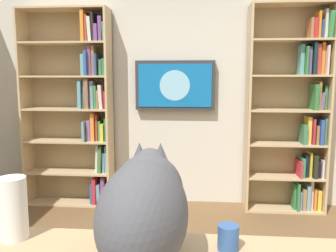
% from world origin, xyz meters
% --- Properties ---
extents(wall_back, '(4.52, 0.06, 2.70)m').
position_xyz_m(wall_back, '(0.00, -2.23, 1.35)').
color(wall_back, beige).
rests_on(wall_back, ground).
extents(bookshelf_left, '(0.80, 0.28, 2.09)m').
position_xyz_m(bookshelf_left, '(-1.24, -2.06, 1.03)').
color(bookshelf_left, tan).
rests_on(bookshelf_left, ground).
extents(bookshelf_right, '(0.94, 0.28, 2.08)m').
position_xyz_m(bookshelf_right, '(1.03, -2.06, 1.06)').
color(bookshelf_right, tan).
rests_on(bookshelf_right, ground).
extents(wall_mounted_tv, '(0.84, 0.07, 0.52)m').
position_xyz_m(wall_mounted_tv, '(0.00, -2.15, 1.29)').
color(wall_mounted_tv, '#333338').
extents(cat, '(0.31, 0.66, 0.40)m').
position_xyz_m(cat, '(-0.06, 0.43, 0.93)').
color(cat, '#4C4C51').
rests_on(cat, desk).
extents(paper_towel_roll, '(0.11, 0.11, 0.25)m').
position_xyz_m(paper_towel_roll, '(0.48, 0.31, 0.86)').
color(paper_towel_roll, white).
rests_on(paper_towel_roll, desk).
extents(coffee_mug, '(0.08, 0.08, 0.10)m').
position_xyz_m(coffee_mug, '(-0.37, 0.33, 0.78)').
color(coffee_mug, '#335999').
rests_on(coffee_mug, desk).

